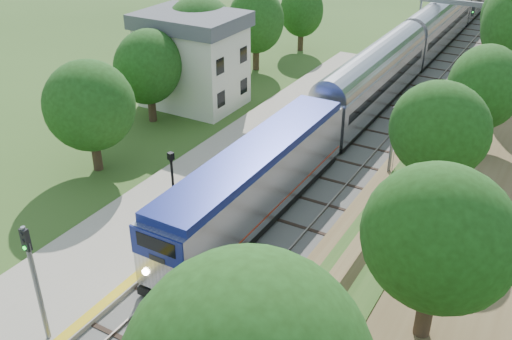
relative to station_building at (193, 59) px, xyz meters
The scene contains 9 objects.
trackbed 34.24m from the station_building, 61.93° to the left, with size 9.50×170.00×0.28m.
platform 16.99m from the station_building, 57.86° to the right, with size 6.40×68.00×0.38m, color gray.
yellow_stripe 18.58m from the station_building, 50.24° to the right, with size 0.55×68.00×0.01m, color gold.
station_building is the anchor object (origin of this frame).
signal_gantry 29.94m from the station_building, 56.62° to the left, with size 8.40×0.38×6.20m.
trees_behind_platform 9.76m from the station_building, 73.13° to the right, with size 7.82×53.32×7.21m.
lamppost_far 19.72m from the station_building, 57.78° to the right, with size 0.45×0.45×4.60m.
signal_platform 28.98m from the station_building, 67.48° to the right, with size 0.35×0.27×5.90m.
signal_farside 21.74m from the station_building, 21.71° to the right, with size 0.36×0.29×6.57m.
Camera 1 is at (14.39, -8.32, 18.94)m, focal length 40.00 mm.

